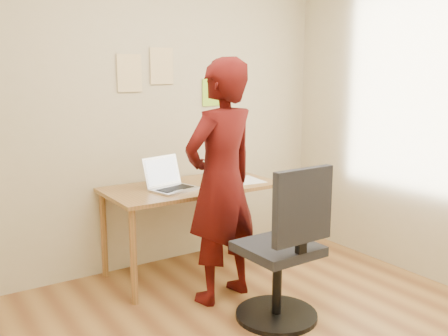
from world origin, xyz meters
TOP-DOWN VIEW (x-y plane):
  - room at (0.00, 0.00)m, footprint 3.58×3.58m
  - desk at (0.23, 1.38)m, footprint 1.40×0.70m
  - laptop at (0.02, 1.36)m, footprint 0.41×0.38m
  - paper_sheet at (0.72, 1.30)m, footprint 0.26×0.35m
  - phone at (0.36, 1.17)m, footprint 0.07×0.13m
  - wall_note_left at (-0.13, 1.74)m, footprint 0.21×0.00m
  - wall_note_mid at (0.16, 1.74)m, footprint 0.21×0.00m
  - wall_note_right at (0.64, 1.74)m, footprint 0.18×0.00m
  - office_chair at (0.30, 0.29)m, footprint 0.56×0.56m
  - person at (0.16, 0.83)m, footprint 0.71×0.54m

SIDE VIEW (x-z plane):
  - office_chair at x=0.30m, z-range -0.08..0.99m
  - desk at x=0.23m, z-range 0.28..1.02m
  - paper_sheet at x=0.72m, z-range 0.74..0.74m
  - phone at x=0.36m, z-range 0.74..0.75m
  - laptop at x=0.02m, z-range 0.67..0.92m
  - person at x=0.16m, z-range 0.00..1.75m
  - room at x=0.00m, z-range -0.04..2.74m
  - wall_note_right at x=0.64m, z-range 1.35..1.59m
  - wall_note_left at x=-0.13m, z-range 1.49..1.79m
  - wall_note_mid at x=0.16m, z-range 1.55..1.85m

